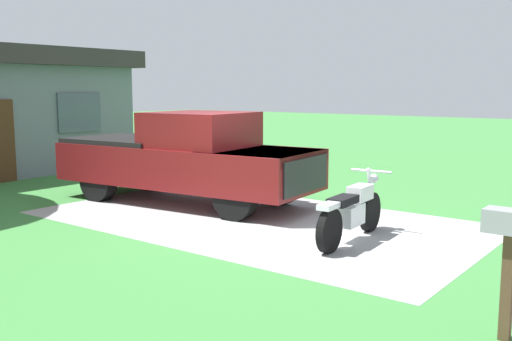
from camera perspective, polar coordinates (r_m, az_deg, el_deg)
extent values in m
plane|color=#3A7D39|center=(10.64, -0.05, -4.84)|extent=(80.00, 80.00, 0.00)
cube|color=#9E9E9E|center=(10.64, -0.05, -4.83)|extent=(4.56, 8.05, 0.01)
cylinder|color=black|center=(9.93, 11.11, -3.99)|extent=(0.67, 0.17, 0.66)
cylinder|color=black|center=(8.54, 7.20, -5.86)|extent=(0.67, 0.17, 0.66)
cube|color=silver|center=(9.19, 9.26, -4.34)|extent=(0.58, 0.30, 0.32)
cube|color=silver|center=(9.44, 10.16, -2.17)|extent=(0.54, 0.30, 0.24)
cube|color=black|center=(8.86, 8.51, -2.93)|extent=(0.62, 0.33, 0.12)
cube|color=silver|center=(8.46, 7.25, -3.43)|extent=(0.49, 0.24, 0.08)
cylinder|color=silver|center=(9.86, 11.17, -1.88)|extent=(0.33, 0.09, 0.77)
cylinder|color=silver|center=(9.81, 11.22, -0.04)|extent=(0.09, 0.70, 0.04)
sphere|color=silver|center=(9.94, 11.46, -0.76)|extent=(0.16, 0.16, 0.16)
cylinder|color=black|center=(11.92, 2.35, -1.39)|extent=(0.38, 0.87, 0.84)
cylinder|color=black|center=(10.54, -2.03, -2.64)|extent=(0.38, 0.87, 0.84)
cylinder|color=black|center=(13.95, -10.28, -0.13)|extent=(0.38, 0.87, 0.84)
cylinder|color=black|center=(12.80, -15.18, -1.02)|extent=(0.38, 0.87, 0.84)
cube|color=maroon|center=(12.19, -6.94, 0.57)|extent=(2.55, 5.77, 0.80)
cube|color=maroon|center=(11.10, 0.52, 1.46)|extent=(2.08, 2.08, 0.20)
cube|color=maroon|center=(11.87, -5.49, 4.03)|extent=(1.98, 2.07, 0.70)
cube|color=#3F4C56|center=(11.41, -2.28, 3.40)|extent=(1.71, 0.33, 0.60)
cube|color=black|center=(13.18, -12.24, 2.10)|extent=(2.13, 2.58, 0.50)
cube|color=black|center=(10.69, 4.78, -0.45)|extent=(1.70, 0.27, 0.64)
cube|color=#4C3823|center=(6.06, 23.41, -10.17)|extent=(0.10, 0.10, 1.10)
cube|color=gray|center=(5.90, 23.74, -4.62)|extent=(0.26, 0.48, 0.22)
cube|color=#4C5966|center=(17.28, -16.92, 5.47)|extent=(1.40, 0.06, 1.10)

